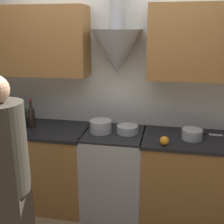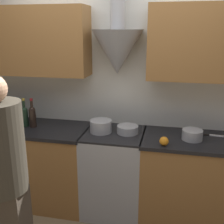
{
  "view_description": "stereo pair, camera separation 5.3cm",
  "coord_description": "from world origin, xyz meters",
  "px_view_note": "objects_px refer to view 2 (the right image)",
  "views": [
    {
      "loc": [
        0.49,
        -2.31,
        1.93
      ],
      "look_at": [
        0.0,
        0.24,
        1.15
      ],
      "focal_mm": 45.0,
      "sensor_mm": 36.0,
      "label": 1
    },
    {
      "loc": [
        0.55,
        -2.3,
        1.93
      ],
      "look_at": [
        0.0,
        0.24,
        1.15
      ],
      "focal_mm": 45.0,
      "sensor_mm": 36.0,
      "label": 2
    }
  ],
  "objects_px": {
    "wine_bottle_9": "(32,116)",
    "person_foreground_left": "(4,184)",
    "mixing_bowl": "(128,129)",
    "saucepan": "(192,135)",
    "orange_fruit": "(164,141)",
    "wine_bottle_6": "(9,114)",
    "wine_bottle_7": "(16,114)",
    "stove_range": "(114,172)",
    "wine_bottle_8": "(25,115)",
    "stock_pot": "(101,126)",
    "wine_bottle_5": "(2,113)"
  },
  "relations": [
    {
      "from": "wine_bottle_9",
      "to": "person_foreground_left",
      "type": "distance_m",
      "value": 1.21
    },
    {
      "from": "mixing_bowl",
      "to": "saucepan",
      "type": "relative_size",
      "value": 1.1
    },
    {
      "from": "orange_fruit",
      "to": "person_foreground_left",
      "type": "relative_size",
      "value": 0.05
    },
    {
      "from": "wine_bottle_6",
      "to": "person_foreground_left",
      "type": "distance_m",
      "value": 1.34
    },
    {
      "from": "wine_bottle_7",
      "to": "orange_fruit",
      "type": "height_order",
      "value": "wine_bottle_7"
    },
    {
      "from": "wine_bottle_9",
      "to": "saucepan",
      "type": "relative_size",
      "value": 1.61
    },
    {
      "from": "stove_range",
      "to": "saucepan",
      "type": "bearing_deg",
      "value": -1.84
    },
    {
      "from": "wine_bottle_8",
      "to": "orange_fruit",
      "type": "height_order",
      "value": "wine_bottle_8"
    },
    {
      "from": "wine_bottle_6",
      "to": "orange_fruit",
      "type": "distance_m",
      "value": 1.71
    },
    {
      "from": "wine_bottle_8",
      "to": "orange_fruit",
      "type": "xyz_separation_m",
      "value": [
        1.5,
        -0.22,
        -0.08
      ]
    },
    {
      "from": "stove_range",
      "to": "wine_bottle_9",
      "type": "xyz_separation_m",
      "value": [
        -0.89,
        -0.01,
        0.57
      ]
    },
    {
      "from": "mixing_bowl",
      "to": "saucepan",
      "type": "distance_m",
      "value": 0.63
    },
    {
      "from": "stove_range",
      "to": "stock_pot",
      "type": "distance_m",
      "value": 0.53
    },
    {
      "from": "wine_bottle_5",
      "to": "person_foreground_left",
      "type": "height_order",
      "value": "person_foreground_left"
    },
    {
      "from": "wine_bottle_8",
      "to": "saucepan",
      "type": "bearing_deg",
      "value": -0.6
    },
    {
      "from": "wine_bottle_8",
      "to": "wine_bottle_9",
      "type": "height_order",
      "value": "wine_bottle_9"
    },
    {
      "from": "mixing_bowl",
      "to": "person_foreground_left",
      "type": "xyz_separation_m",
      "value": [
        -0.66,
        -1.17,
        -0.02
      ]
    },
    {
      "from": "wine_bottle_5",
      "to": "person_foreground_left",
      "type": "relative_size",
      "value": 0.2
    },
    {
      "from": "wine_bottle_6",
      "to": "wine_bottle_8",
      "type": "distance_m",
      "value": 0.2
    },
    {
      "from": "wine_bottle_8",
      "to": "person_foreground_left",
      "type": "bearing_deg",
      "value": -67.84
    },
    {
      "from": "stove_range",
      "to": "stock_pot",
      "type": "xyz_separation_m",
      "value": [
        -0.14,
        -0.01,
        0.51
      ]
    },
    {
      "from": "saucepan",
      "to": "person_foreground_left",
      "type": "distance_m",
      "value": 1.72
    },
    {
      "from": "wine_bottle_6",
      "to": "wine_bottle_7",
      "type": "height_order",
      "value": "wine_bottle_7"
    },
    {
      "from": "wine_bottle_6",
      "to": "wine_bottle_7",
      "type": "bearing_deg",
      "value": -15.21
    },
    {
      "from": "wine_bottle_9",
      "to": "person_foreground_left",
      "type": "bearing_deg",
      "value": -71.9
    },
    {
      "from": "wine_bottle_5",
      "to": "orange_fruit",
      "type": "distance_m",
      "value": 1.8
    },
    {
      "from": "wine_bottle_7",
      "to": "orange_fruit",
      "type": "distance_m",
      "value": 1.62
    },
    {
      "from": "wine_bottle_9",
      "to": "wine_bottle_7",
      "type": "bearing_deg",
      "value": -178.0
    },
    {
      "from": "wine_bottle_5",
      "to": "saucepan",
      "type": "xyz_separation_m",
      "value": [
        2.04,
        -0.03,
        -0.08
      ]
    },
    {
      "from": "stove_range",
      "to": "stock_pot",
      "type": "bearing_deg",
      "value": -175.49
    },
    {
      "from": "wine_bottle_5",
      "to": "stock_pot",
      "type": "xyz_separation_m",
      "value": [
        1.13,
        -0.02,
        -0.06
      ]
    },
    {
      "from": "wine_bottle_8",
      "to": "orange_fruit",
      "type": "relative_size",
      "value": 3.73
    },
    {
      "from": "wine_bottle_8",
      "to": "wine_bottle_5",
      "type": "bearing_deg",
      "value": 176.71
    },
    {
      "from": "wine_bottle_9",
      "to": "saucepan",
      "type": "bearing_deg",
      "value": -0.48
    },
    {
      "from": "saucepan",
      "to": "wine_bottle_6",
      "type": "bearing_deg",
      "value": 179.04
    },
    {
      "from": "mixing_bowl",
      "to": "wine_bottle_5",
      "type": "bearing_deg",
      "value": -179.74
    },
    {
      "from": "wine_bottle_7",
      "to": "saucepan",
      "type": "height_order",
      "value": "wine_bottle_7"
    },
    {
      "from": "stock_pot",
      "to": "wine_bottle_6",
      "type": "bearing_deg",
      "value": 178.98
    },
    {
      "from": "wine_bottle_8",
      "to": "saucepan",
      "type": "distance_m",
      "value": 1.76
    },
    {
      "from": "wine_bottle_7",
      "to": "wine_bottle_8",
      "type": "distance_m",
      "value": 0.1
    },
    {
      "from": "stove_range",
      "to": "wine_bottle_8",
      "type": "relative_size",
      "value": 2.91
    },
    {
      "from": "wine_bottle_9",
      "to": "mixing_bowl",
      "type": "bearing_deg",
      "value": 1.48
    },
    {
      "from": "stove_range",
      "to": "orange_fruit",
      "type": "distance_m",
      "value": 0.74
    },
    {
      "from": "wine_bottle_5",
      "to": "orange_fruit",
      "type": "xyz_separation_m",
      "value": [
        1.78,
        -0.24,
        -0.09
      ]
    },
    {
      "from": "wine_bottle_8",
      "to": "orange_fruit",
      "type": "bearing_deg",
      "value": -8.39
    },
    {
      "from": "wine_bottle_7",
      "to": "wine_bottle_9",
      "type": "relative_size",
      "value": 1.01
    },
    {
      "from": "saucepan",
      "to": "wine_bottle_5",
      "type": "bearing_deg",
      "value": 179.04
    },
    {
      "from": "wine_bottle_9",
      "to": "wine_bottle_5",
      "type": "bearing_deg",
      "value": 176.87
    },
    {
      "from": "orange_fruit",
      "to": "wine_bottle_5",
      "type": "bearing_deg",
      "value": 172.41
    },
    {
      "from": "orange_fruit",
      "to": "saucepan",
      "type": "height_order",
      "value": "saucepan"
    }
  ]
}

